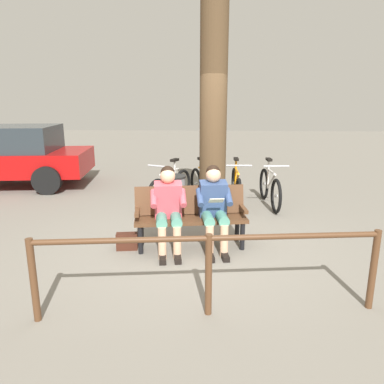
# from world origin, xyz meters

# --- Properties ---
(ground_plane) EXTENTS (40.00, 40.00, 0.00)m
(ground_plane) POSITION_xyz_m (0.00, 0.00, 0.00)
(ground_plane) COLOR slate
(bench) EXTENTS (1.65, 0.71, 0.87)m
(bench) POSITION_xyz_m (0.03, -0.02, 0.51)
(bench) COLOR #51331E
(bench) RESTS_ON ground
(person_reading) EXTENTS (0.53, 0.81, 1.20)m
(person_reading) POSITION_xyz_m (-0.31, 0.09, 0.66)
(person_reading) COLOR #334772
(person_reading) RESTS_ON ground
(person_companion) EXTENTS (0.53, 0.81, 1.20)m
(person_companion) POSITION_xyz_m (0.32, 0.19, 0.66)
(person_companion) COLOR #D84C59
(person_companion) RESTS_ON ground
(handbag) EXTENTS (0.32, 0.18, 0.24)m
(handbag) POSITION_xyz_m (0.93, 0.19, 0.12)
(handbag) COLOR #3F1E14
(handbag) RESTS_ON ground
(tree_trunk) EXTENTS (0.47, 0.47, 3.96)m
(tree_trunk) POSITION_xyz_m (-0.29, -1.41, 1.98)
(tree_trunk) COLOR #4C3823
(tree_trunk) RESTS_ON ground
(litter_bin) EXTENTS (0.42, 0.42, 0.81)m
(litter_bin) POSITION_xyz_m (0.38, -1.12, 0.41)
(litter_bin) COLOR slate
(litter_bin) RESTS_ON ground
(bicycle_blue) EXTENTS (0.48, 1.68, 0.94)m
(bicycle_blue) POSITION_xyz_m (-1.45, -2.17, 0.36)
(bicycle_blue) COLOR black
(bicycle_blue) RESTS_ON ground
(bicycle_red) EXTENTS (0.48, 1.68, 0.94)m
(bicycle_red) POSITION_xyz_m (-0.78, -2.20, 0.36)
(bicycle_red) COLOR black
(bicycle_red) RESTS_ON ground
(bicycle_orange) EXTENTS (0.70, 1.59, 0.94)m
(bicycle_orange) POSITION_xyz_m (-0.13, -2.17, 0.36)
(bicycle_orange) COLOR black
(bicycle_orange) RESTS_ON ground
(bicycle_black) EXTENTS (0.76, 1.56, 0.94)m
(bicycle_black) POSITION_xyz_m (0.54, -2.02, 0.36)
(bicycle_black) COLOR black
(bicycle_black) RESTS_ON ground
(railing_fence) EXTENTS (3.39, 0.47, 0.85)m
(railing_fence) POSITION_xyz_m (-0.25, 1.77, 0.60)
(railing_fence) COLOR #51331E
(railing_fence) RESTS_ON ground
(parked_car) EXTENTS (4.38, 2.40, 1.47)m
(parked_car) POSITION_xyz_m (4.82, -3.58, 0.77)
(parked_car) COLOR #A50C0C
(parked_car) RESTS_ON ground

